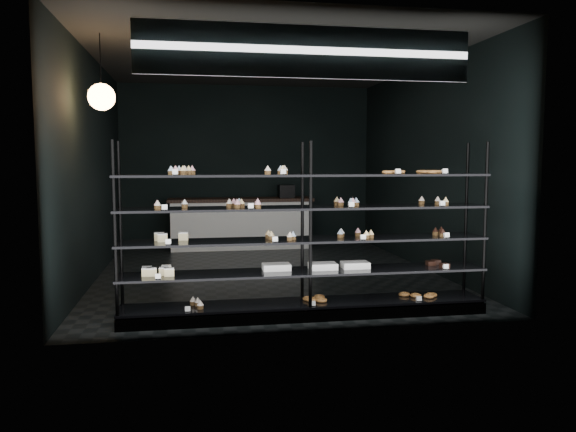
# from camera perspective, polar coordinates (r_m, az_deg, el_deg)

# --- Properties ---
(room) EXTENTS (5.01, 6.01, 3.20)m
(room) POSITION_cam_1_polar(r_m,az_deg,el_deg) (8.43, -2.12, 4.92)
(room) COLOR black
(room) RESTS_ON ground
(display_shelf) EXTENTS (4.00, 0.50, 1.91)m
(display_shelf) POSITION_cam_1_polar(r_m,az_deg,el_deg) (6.12, 1.64, -4.48)
(display_shelf) COLOR black
(display_shelf) RESTS_ON room
(signage) EXTENTS (3.30, 0.05, 0.50)m
(signage) POSITION_cam_1_polar(r_m,az_deg,el_deg) (5.64, 2.00, 16.31)
(signage) COLOR #0B1C3B
(signage) RESTS_ON room
(pendant_lamp) EXTENTS (0.31, 0.31, 0.89)m
(pendant_lamp) POSITION_cam_1_polar(r_m,az_deg,el_deg) (7.07, -18.42, 11.41)
(pendant_lamp) COLOR black
(pendant_lamp) RESTS_ON room
(service_counter) EXTENTS (2.79, 0.65, 1.23)m
(service_counter) POSITION_cam_1_polar(r_m,az_deg,el_deg) (10.96, -4.74, -0.68)
(service_counter) COLOR silver
(service_counter) RESTS_ON room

